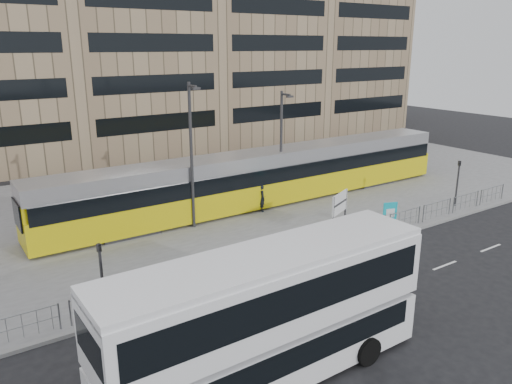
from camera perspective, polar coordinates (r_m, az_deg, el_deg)
ground at (r=25.25m, az=5.14°, el=-8.42°), size 120.00×120.00×0.00m
plaza at (r=34.69m, az=-7.45°, el=-1.34°), size 64.00×24.00×0.15m
kerb at (r=25.25m, az=5.07°, el=-8.22°), size 64.00×0.25×0.17m
building_row at (r=54.42m, az=-17.68°, el=18.16°), size 70.40×18.40×31.20m
pedestrian_barrier at (r=26.42m, az=7.89°, el=-5.04°), size 32.07×0.07×1.10m
road_markings at (r=23.29m, az=13.42°, el=-11.06°), size 62.00×0.12×0.01m
double_decker_bus at (r=16.26m, az=1.50°, el=-13.68°), size 11.23×2.97×4.48m
tram at (r=33.86m, az=0.98°, el=1.70°), size 30.80×3.02×3.63m
station_sign at (r=29.09m, az=9.54°, el=-1.45°), size 1.88×0.90×2.33m
ad_panel at (r=30.31m, az=15.06°, el=-2.37°), size 0.83×0.37×1.63m
pedestrian at (r=32.38m, az=0.69°, el=-0.70°), size 0.62×0.75×1.78m
traffic_light_west at (r=20.62m, az=-17.26°, el=-8.57°), size 0.20×0.23×3.10m
traffic_light_east at (r=35.87m, az=22.09°, el=1.57°), size 0.22×0.24×3.10m
lamp_post_west at (r=28.81m, az=-7.36°, el=4.66°), size 0.45×1.04×8.49m
lamp_post_east at (r=33.22m, az=2.94°, el=5.55°), size 0.45×1.04×7.61m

